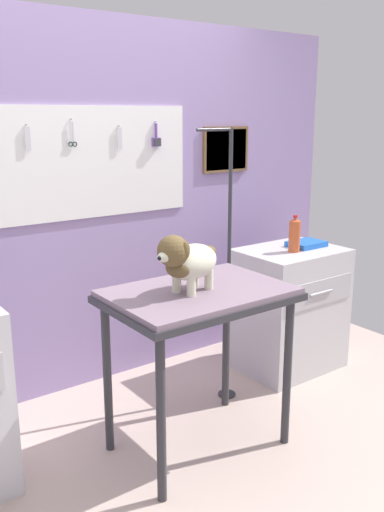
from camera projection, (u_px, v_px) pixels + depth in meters
name	position (u px, v px, depth m)	size (l,w,h in m)	color
ground	(214.00, 477.00, 2.75)	(4.40, 4.00, 0.04)	#C2AB9E
rear_wall_panel	(88.00, 207.00, 3.46)	(4.00, 0.11, 2.30)	#937CB1
grooming_table	(199.00, 308.00, 2.79)	(0.91, 0.62, 0.87)	#2D2D33
grooming_arm	(228.00, 278.00, 3.32)	(0.30, 0.11, 1.65)	#2D2D33
dog	(187.00, 261.00, 2.67)	(0.41, 0.27, 0.30)	beige
cabinet_right	(289.00, 309.00, 3.83)	(0.68, 0.54, 0.84)	silver
soda_bottle	(295.00, 235.00, 3.64)	(0.07, 0.07, 0.24)	#BD5128
supply_tray	(306.00, 244.00, 3.80)	(0.24, 0.18, 0.04)	blue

